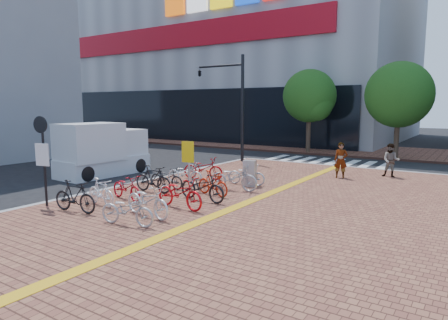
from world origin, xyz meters
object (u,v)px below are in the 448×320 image
Objects in this scene: bike_8 at (148,200)px; traffic_light_pole at (222,89)px; bike_4 at (167,178)px; bike_10 at (202,186)px; bike_5 at (185,173)px; bike_9 at (180,193)px; bike_0 at (75,196)px; bike_6 at (203,168)px; pedestrian_b at (391,160)px; box_truck at (102,151)px; bike_11 at (213,183)px; bike_3 at (153,179)px; bike_7 at (127,210)px; notice_sign at (43,150)px; yellow_sign at (188,156)px; bike_2 at (127,187)px; bike_13 at (246,175)px; bike_1 at (101,192)px; bike_12 at (234,177)px; pedestrian_a at (341,160)px; utility_box at (250,173)px.

traffic_light_pole is at bearing 31.91° from bike_8.
bike_10 reaches higher than bike_4.
bike_5 is 4.19m from bike_9.
bike_10 is at bearing 5.94° from bike_9.
bike_6 is (0.00, 6.86, -0.00)m from bike_0.
pedestrian_b is (7.13, 6.61, 0.33)m from bike_5.
bike_8 is 9.13m from box_truck.
bike_3 is at bearing 120.97° from bike_11.
bike_6 is 1.12× the size of bike_7.
bike_7 is 0.57× the size of notice_sign.
yellow_sign reaches higher than bike_7.
bike_2 is 1.10× the size of bike_11.
bike_13 is at bearing -134.94° from pedestrian_b.
bike_1 is 2.51m from bike_3.
bike_2 is at bearing -128.05° from pedestrian_b.
bike_9 reaches higher than bike_0.
bike_12 is (2.39, 3.46, 0.08)m from bike_2.
bike_9 is 1.28× the size of bike_11.
pedestrian_a reaches higher than bike_10.
bike_13 reaches higher than bike_4.
utility_box is 0.36× the size of notice_sign.
bike_5 is at bearing -140.36° from pedestrian_b.
bike_8 is at bearing 172.53° from bike_13.
bike_5 is 6.17m from bike_7.
bike_0 is at bearing 179.71° from bike_4.
traffic_light_pole is (-2.97, 8.60, 3.95)m from bike_4.
bike_11 is 2.49m from bike_13.
notice_sign is at bearing 133.69° from bike_1.
bike_0 is 0.85× the size of bike_9.
pedestrian_b is 1.45× the size of utility_box.
notice_sign is (-4.00, -5.61, 1.38)m from bike_12.
bike_4 is at bearing 14.76° from bike_2.
bike_4 is at bearing 55.21° from bike_9.
bike_12 is (2.46, -1.29, 0.02)m from bike_6.
bike_7 is 0.89× the size of bike_8.
box_truck is (-6.31, 0.92, -0.25)m from yellow_sign.
bike_7 is at bearing -174.13° from bike_9.
bike_0 is 13.91m from traffic_light_pole.
bike_13 is (2.29, 3.31, -0.09)m from bike_3.
traffic_light_pole is (-5.49, 10.80, 3.85)m from bike_9.
bike_7 is at bearing -151.93° from bike_4.
bike_1 is at bearing 34.35° from notice_sign.
bike_3 reaches higher than bike_2.
box_truck is (-12.56, -6.54, 0.31)m from pedestrian_b.
bike_13 is at bearing -101.91° from bike_6.
bike_5 is 0.88× the size of bike_10.
yellow_sign reaches higher than bike_1.
bike_0 is 4.87m from yellow_sign.
traffic_light_pole reaches higher than bike_7.
traffic_light_pole reaches higher than bike_4.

